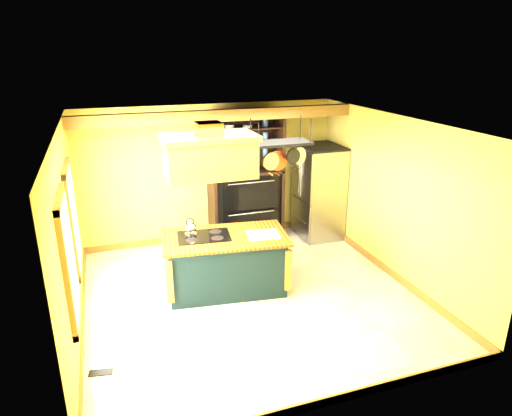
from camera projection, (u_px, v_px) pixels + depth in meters
floor at (250, 296)px, 7.19m from camera, size 5.00×5.00×0.00m
ceiling at (250, 124)px, 6.29m from camera, size 5.00×5.00×0.00m
wall_back at (210, 174)px, 8.97m from camera, size 5.00×0.02×2.70m
wall_front at (329, 300)px, 4.51m from camera, size 5.00×0.02×2.70m
wall_left at (69, 237)px, 5.97m from camera, size 0.02×5.00×2.70m
wall_right at (394, 198)px, 7.50m from camera, size 0.02×5.00×2.70m
ceiling_beam at (219, 116)px, 7.84m from camera, size 5.00×0.15×0.20m
window_near at (69, 259)px, 5.25m from camera, size 0.06×1.06×1.56m
window_far at (73, 218)px, 6.50m from camera, size 0.06×1.06×1.56m
kitchen_island at (226, 262)px, 7.26m from camera, size 2.06×1.31×1.11m
range_hood at (210, 154)px, 6.61m from camera, size 1.36×0.77×0.80m
pot_rack at (280, 150)px, 6.96m from camera, size 0.99×0.46×0.82m
refrigerator at (318, 194)px, 9.22m from camera, size 0.80×0.94×1.85m
hutch at (245, 194)px, 9.05m from camera, size 1.42×0.64×2.51m
floor_register at (101, 373)px, 5.49m from camera, size 0.30×0.17×0.01m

